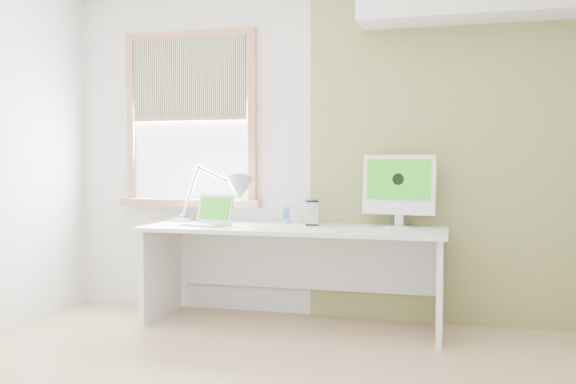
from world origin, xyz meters
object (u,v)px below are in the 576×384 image
(desk_lamp, at_px, (228,193))
(external_drive, at_px, (312,213))
(desk, at_px, (294,252))
(imac, at_px, (399,187))
(laptop, at_px, (210,218))

(desk_lamp, relative_size, external_drive, 4.17)
(external_drive, bearing_deg, desk, -136.44)
(desk, bearing_deg, imac, 11.99)
(external_drive, distance_m, imac, 0.67)
(laptop, relative_size, imac, 0.71)
(external_drive, relative_size, imac, 0.35)
(desk, xyz_separation_m, external_drive, (0.11, 0.10, 0.29))
(imac, bearing_deg, external_drive, -174.87)
(laptop, bearing_deg, desk, 8.45)
(desk_lamp, distance_m, external_drive, 0.66)
(laptop, height_order, imac, imac)
(laptop, bearing_deg, imac, 10.38)
(imac, bearing_deg, desk_lamp, -175.15)
(external_drive, bearing_deg, imac, 5.13)
(desk, height_order, desk_lamp, desk_lamp)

